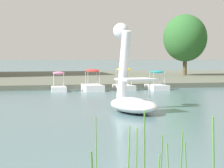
# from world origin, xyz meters

# --- Properties ---
(shore_bank_far) EXTENTS (121.24, 27.07, 0.36)m
(shore_bank_far) POSITION_xyz_m (0.00, 37.94, 0.18)
(shore_bank_far) COLOR #5B6051
(shore_bank_far) RESTS_ON ground_plane
(swan_boat) EXTENTS (2.16, 3.49, 3.86)m
(swan_boat) POSITION_xyz_m (2.58, 11.96, 0.85)
(swan_boat) COLOR white
(swan_boat) RESTS_ON ground_plane
(pedal_boat_pink) EXTENTS (1.07, 1.77, 1.35)m
(pedal_boat_pink) POSITION_xyz_m (0.58, 23.17, 0.37)
(pedal_boat_pink) COLOR white
(pedal_boat_pink) RESTS_ON ground_plane
(pedal_boat_red) EXTENTS (1.29, 2.30, 1.49)m
(pedal_boat_red) POSITION_xyz_m (2.89, 23.18, 0.41)
(pedal_boat_red) COLOR white
(pedal_boat_red) RESTS_ON ground_plane
(pedal_boat_yellow) EXTENTS (1.31, 1.97, 1.56)m
(pedal_boat_yellow) POSITION_xyz_m (5.13, 23.23, 0.47)
(pedal_boat_yellow) COLOR white
(pedal_boat_yellow) RESTS_ON ground_plane
(pedal_boat_teal) EXTENTS (1.30, 1.99, 1.37)m
(pedal_boat_teal) POSITION_xyz_m (7.51, 23.12, 0.40)
(pedal_boat_teal) COLOR white
(pedal_boat_teal) RESTS_ON ground_plane
(tree_broadleaf_right) EXTENTS (5.73, 5.63, 6.42)m
(tree_broadleaf_right) POSITION_xyz_m (15.18, 36.66, 4.29)
(tree_broadleaf_right) COLOR brown
(tree_broadleaf_right) RESTS_ON shore_bank_far
(reed_clump_foreground) EXTENTS (2.53, 1.26, 1.49)m
(reed_clump_foreground) POSITION_xyz_m (0.16, 0.94, 0.63)
(reed_clump_foreground) COLOR #4C7F33
(reed_clump_foreground) RESTS_ON ground_plane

